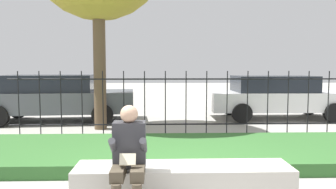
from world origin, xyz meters
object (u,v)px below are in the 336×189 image
car_parked_right (277,96)px  car_parked_left (56,97)px  stone_bench (183,184)px  person_seated_reader (129,155)px

car_parked_right → car_parked_left: bearing=-176.8°
stone_bench → car_parked_left: 6.95m
stone_bench → person_seated_reader: 0.87m
person_seated_reader → car_parked_right: (4.17, 6.68, 0.07)m
person_seated_reader → car_parked_left: car_parked_left is taller
car_parked_right → car_parked_left: 6.97m
person_seated_reader → car_parked_right: car_parked_right is taller
car_parked_right → car_parked_left: car_parked_left is taller
car_parked_right → stone_bench: bearing=-118.6°
car_parked_left → stone_bench: bearing=-64.7°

